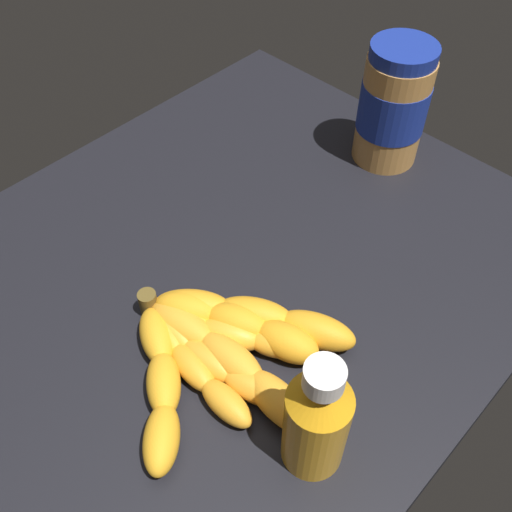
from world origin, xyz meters
TOP-DOWN VIEW (x-y plane):
  - ground_plane at (0.00, 0.00)cm, footprint 72.19×60.91cm
  - banana_bunch at (-9.63, -7.83)cm, footprint 25.42×22.91cm
  - peanut_butter_jar at (27.87, -0.99)cm, footprint 8.80×8.80cm
  - honey_bottle at (-11.16, -21.17)cm, footprint 5.61×5.61cm

SIDE VIEW (x-z plane):
  - ground_plane at x=0.00cm, z-range -3.16..0.00cm
  - banana_bunch at x=-9.63cm, z-range -0.20..3.60cm
  - honey_bottle at x=-11.16cm, z-range -0.64..13.98cm
  - peanut_butter_jar at x=27.87cm, z-range -0.09..16.31cm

